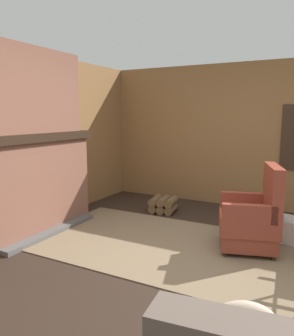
% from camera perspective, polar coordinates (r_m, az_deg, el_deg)
% --- Properties ---
extents(ground_plane, '(14.00, 14.00, 0.00)m').
position_cam_1_polar(ground_plane, '(3.61, 9.11, -16.65)').
color(ground_plane, '#2D2119').
extents(wood_panel_wall_left, '(0.06, 5.68, 2.43)m').
position_cam_1_polar(wood_panel_wall_left, '(4.74, -21.42, 4.32)').
color(wood_panel_wall_left, olive).
rests_on(wood_panel_wall_left, ground).
extents(wood_panel_wall_back, '(5.68, 0.09, 2.43)m').
position_cam_1_polar(wood_panel_wall_back, '(5.76, 17.95, 5.28)').
color(wood_panel_wall_back, olive).
rests_on(wood_panel_wall_back, ground).
extents(fireplace_hearth, '(0.64, 1.83, 1.34)m').
position_cam_1_polar(fireplace_hearth, '(4.63, -18.95, -2.53)').
color(fireplace_hearth, brown).
rests_on(fireplace_hearth, ground).
extents(chimney_breast, '(0.37, 1.52, 1.07)m').
position_cam_1_polar(chimney_breast, '(4.56, -19.87, 12.53)').
color(chimney_breast, brown).
rests_on(chimney_breast, fireplace_hearth).
extents(area_rug, '(3.79, 1.90, 0.01)m').
position_cam_1_polar(area_rug, '(4.01, 6.52, -13.75)').
color(area_rug, '#7A664C').
rests_on(area_rug, ground).
extents(armchair, '(0.80, 0.81, 1.01)m').
position_cam_1_polar(armchair, '(4.04, 17.82, -8.59)').
color(armchair, brown).
rests_on(armchair, ground).
extents(firewood_stack, '(0.45, 0.43, 0.25)m').
position_cam_1_polar(firewood_stack, '(5.37, 2.85, -6.39)').
color(firewood_stack, brown).
rests_on(firewood_stack, ground).
extents(storage_case, '(0.16, 0.21, 0.12)m').
position_cam_1_polar(storage_case, '(5.00, -14.91, 6.95)').
color(storage_case, brown).
rests_on(storage_case, fireplace_hearth).
extents(decorative_plate_on_mantel, '(0.07, 0.26, 0.26)m').
position_cam_1_polar(decorative_plate_on_mantel, '(4.63, -19.62, 7.43)').
color(decorative_plate_on_mantel, red).
rests_on(decorative_plate_on_mantel, fireplace_hearth).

